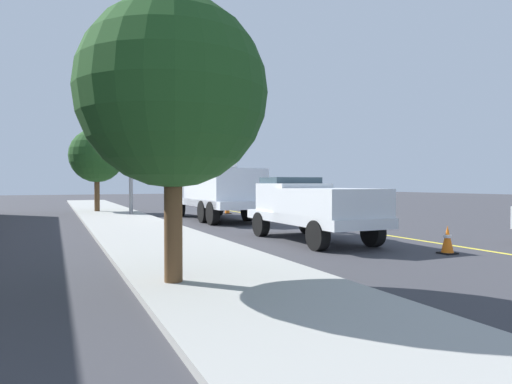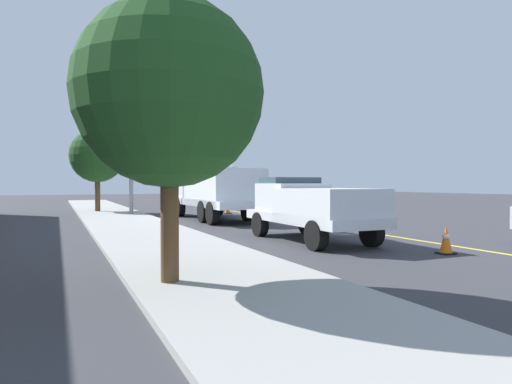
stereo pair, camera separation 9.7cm
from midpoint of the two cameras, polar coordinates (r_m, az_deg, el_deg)
The scene contains 11 objects.
ground at distance 22.32m, azimuth 4.58°, elevation -3.65°, with size 120.00×120.00×0.00m, color #38383D.
sidewalk_far_side at distance 19.77m, azimuth -15.68°, elevation -4.13°, with size 60.00×3.60×0.12m, color #9E9E99.
lane_centre_stripe at distance 22.32m, azimuth 4.58°, elevation -3.64°, with size 50.00×0.16×0.01m, color yellow.
utility_bucket_truck at distance 23.07m, azimuth -5.41°, elevation 0.51°, with size 8.29×2.84×7.10m.
service_pickup_truck at distance 14.41m, azimuth 7.03°, elevation -1.82°, with size 5.68×2.36×2.06m.
passing_minivan at distance 33.06m, azimuth 0.30°, elevation -0.42°, with size 4.87×2.10×1.69m.
traffic_cone_leading at distance 12.79m, azimuth 23.02°, elevation -5.64°, with size 0.40×0.40×0.75m.
traffic_cone_mid_front at distance 27.31m, azimuth -3.78°, elevation -2.01°, with size 0.40×0.40×0.74m.
traffic_signal_mast at distance 24.59m, azimuth -14.96°, elevation 10.52°, with size 6.89×0.74×8.47m.
street_tree_left at distance 8.14m, azimuth -10.90°, elevation 12.19°, with size 3.32×3.32×5.10m.
street_tree_right at distance 29.62m, azimuth -19.72°, elevation 4.38°, with size 3.34×3.34×5.26m.
Camera 1 is at (-19.02, 11.54, 1.85)m, focal length 31.38 mm.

